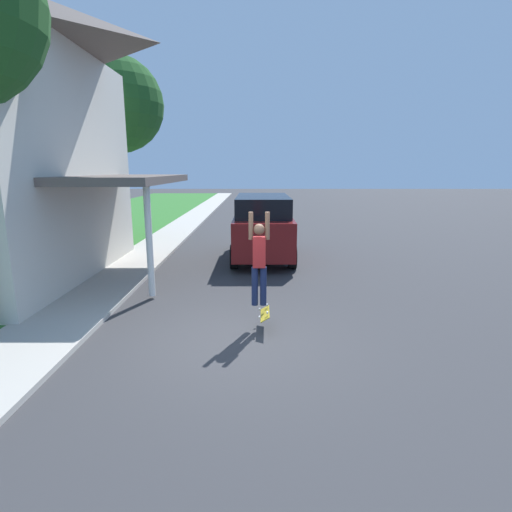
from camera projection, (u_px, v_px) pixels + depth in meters
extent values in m
plane|color=#333335|center=(229.00, 341.00, 7.50)|extent=(120.00, 120.00, 0.00)
cube|color=#2D6B28|center=(1.00, 264.00, 13.34)|extent=(10.00, 80.00, 0.08)
cube|color=#ADA89E|center=(133.00, 264.00, 13.35)|extent=(1.80, 80.00, 0.10)
cube|color=#5B514C|center=(124.00, 179.00, 11.21)|extent=(2.60, 5.42, 0.20)
cylinder|color=silver|center=(149.00, 242.00, 9.63)|extent=(0.16, 0.16, 2.70)
cylinder|color=brown|center=(120.00, 186.00, 17.72)|extent=(0.36, 0.36, 4.67)
sphere|color=#1E4C1E|center=(115.00, 104.00, 16.98)|extent=(4.06, 4.06, 4.06)
cube|color=maroon|center=(262.00, 232.00, 14.20)|extent=(1.96, 4.78, 1.23)
cube|color=black|center=(262.00, 205.00, 14.11)|extent=(1.81, 3.73, 0.66)
cylinder|color=black|center=(237.00, 241.00, 15.76)|extent=(0.24, 0.78, 0.78)
cylinder|color=black|center=(285.00, 241.00, 15.77)|extent=(0.24, 0.78, 0.78)
cylinder|color=black|center=(233.00, 257.00, 12.87)|extent=(0.24, 0.78, 0.78)
cylinder|color=black|center=(292.00, 257.00, 12.87)|extent=(0.24, 0.78, 0.78)
cube|color=silver|center=(263.00, 206.00, 29.54)|extent=(1.79, 4.02, 0.67)
cube|color=black|center=(263.00, 198.00, 29.32)|extent=(1.57, 2.09, 0.52)
cylinder|color=black|center=(252.00, 207.00, 30.76)|extent=(0.20, 0.62, 0.62)
cylinder|color=black|center=(274.00, 207.00, 30.77)|extent=(0.20, 0.62, 0.62)
cylinder|color=black|center=(251.00, 210.00, 28.41)|extent=(0.20, 0.62, 0.62)
cylinder|color=black|center=(276.00, 210.00, 28.41)|extent=(0.20, 0.62, 0.62)
cylinder|color=#192347|center=(254.00, 286.00, 7.97)|extent=(0.13, 0.13, 0.79)
cylinder|color=#192347|center=(263.00, 286.00, 7.97)|extent=(0.13, 0.13, 0.79)
cube|color=#B22323|center=(258.00, 252.00, 7.82)|extent=(0.25, 0.20, 0.60)
sphere|color=brown|center=(258.00, 229.00, 7.72)|extent=(0.22, 0.22, 0.22)
cylinder|color=brown|center=(250.00, 226.00, 7.71)|extent=(0.09, 0.09, 0.54)
cylinder|color=brown|center=(267.00, 226.00, 7.71)|extent=(0.09, 0.09, 0.54)
cube|color=#A89323|center=(264.00, 313.00, 7.97)|extent=(0.19, 0.78, 0.14)
cylinder|color=silver|center=(266.00, 305.00, 8.18)|extent=(0.03, 0.06, 0.06)
cylinder|color=silver|center=(259.00, 309.00, 8.20)|extent=(0.03, 0.06, 0.06)
cylinder|color=silver|center=(267.00, 313.00, 7.71)|extent=(0.03, 0.06, 0.06)
cylinder|color=silver|center=(259.00, 317.00, 7.73)|extent=(0.03, 0.06, 0.06)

